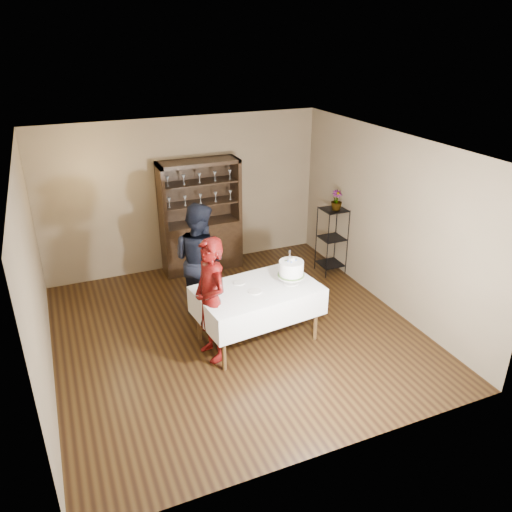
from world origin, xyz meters
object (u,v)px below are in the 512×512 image
at_px(china_hutch, 201,234).
at_px(plant_etagere, 332,238).
at_px(cake, 291,270).
at_px(cake_table, 257,300).
at_px(man, 199,259).
at_px(woman, 211,300).
at_px(potted_plant, 336,200).

distance_m(china_hutch, plant_etagere, 2.33).
xyz_separation_m(plant_etagere, cake, (-1.59, -1.54, 0.38)).
bearing_deg(cake_table, china_hutch, 90.23).
height_order(china_hutch, man, china_hutch).
bearing_deg(cake, woman, -176.74).
relative_size(woman, man, 0.97).
height_order(woman, cake, woman).
height_order(woman, man, man).
height_order(man, potted_plant, man).
xyz_separation_m(woman, potted_plant, (2.78, 1.57, 0.51)).
bearing_deg(man, plant_etagere, -113.91).
height_order(man, cake, man).
height_order(cake_table, man, man).
relative_size(cake_table, cake, 3.36).
bearing_deg(plant_etagere, man, -170.62).
height_order(cake_table, woman, woman).
bearing_deg(potted_plant, man, -171.60).
distance_m(cake, potted_plant, 2.22).
distance_m(china_hutch, cake, 2.67).
bearing_deg(china_hutch, man, -107.93).
relative_size(cake_table, man, 0.99).
height_order(china_hutch, woman, china_hutch).
xyz_separation_m(plant_etagere, man, (-2.56, -0.42, 0.23)).
distance_m(woman, potted_plant, 3.23).
height_order(cake, potted_plant, potted_plant).
height_order(cake_table, cake, cake).
distance_m(woman, cake, 1.20).
height_order(plant_etagere, cake, cake).
height_order(woman, potted_plant, woman).
relative_size(cake_table, woman, 1.03).
distance_m(cake_table, man, 1.20).
xyz_separation_m(china_hutch, potted_plant, (2.09, -1.09, 0.70)).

